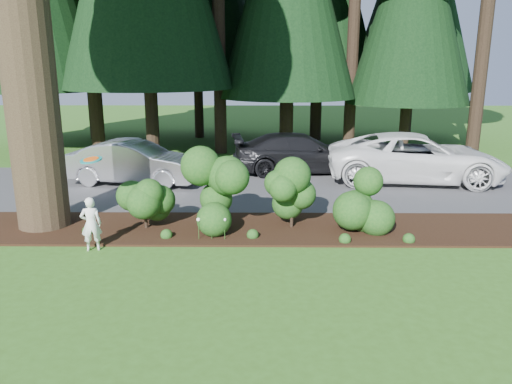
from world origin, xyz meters
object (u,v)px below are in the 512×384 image
Objects in this scene: car_white_suv at (416,158)px; child at (91,224)px; frisbee at (91,160)px; car_dark_suv at (300,153)px; car_silver_wagon at (134,163)px.

car_white_suv is 4.93× the size of child.
child is 2.56× the size of frisbee.
car_dark_suv is 9.51m from child.
frisbee reaches higher than child.
frisbee is (0.05, 0.20, 1.39)m from child.
child is 1.40m from frisbee.
child is (-9.01, -6.54, -0.25)m from car_white_suv.
car_dark_suv is (5.70, 1.91, -0.00)m from car_silver_wagon.
car_silver_wagon is 9.57m from car_white_suv.
car_silver_wagon is 0.74× the size of car_white_suv.
child is (-5.14, -8.00, -0.15)m from car_dark_suv.
car_white_suv is 11.13m from child.
car_silver_wagon is at bearing 95.84° from frisbee.
child is at bearing 132.23° from car_white_suv.
car_dark_suv reaches higher than child.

